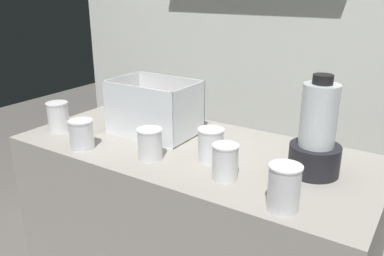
% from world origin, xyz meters
% --- Properties ---
extents(counter, '(1.40, 0.64, 0.90)m').
position_xyz_m(counter, '(0.00, 0.00, 0.45)').
color(counter, '#9E998E').
rests_on(counter, ground_plane).
extents(back_wall_unit, '(2.60, 0.24, 2.50)m').
position_xyz_m(back_wall_unit, '(-0.00, 0.77, 1.26)').
color(back_wall_unit, silver).
rests_on(back_wall_unit, ground_plane).
extents(carrot_display_bin, '(0.35, 0.24, 0.23)m').
position_xyz_m(carrot_display_bin, '(-0.22, 0.06, 0.97)').
color(carrot_display_bin, white).
rests_on(carrot_display_bin, counter).
extents(blender_pitcher, '(0.17, 0.17, 0.34)m').
position_xyz_m(blender_pitcher, '(0.46, 0.03, 1.03)').
color(blender_pitcher, black).
rests_on(blender_pitcher, counter).
extents(juice_cup_carrot_far_left, '(0.09, 0.09, 0.13)m').
position_xyz_m(juice_cup_carrot_far_left, '(-0.59, -0.15, 0.96)').
color(juice_cup_carrot_far_left, white).
rests_on(juice_cup_carrot_far_left, counter).
extents(juice_cup_mango_left, '(0.09, 0.09, 0.11)m').
position_xyz_m(juice_cup_mango_left, '(-0.35, -0.23, 0.95)').
color(juice_cup_mango_left, white).
rests_on(juice_cup_mango_left, counter).
extents(juice_cup_carrot_middle, '(0.09, 0.09, 0.11)m').
position_xyz_m(juice_cup_carrot_middle, '(-0.07, -0.17, 0.95)').
color(juice_cup_carrot_middle, white).
rests_on(juice_cup_carrot_middle, counter).
extents(juice_cup_orange_right, '(0.09, 0.09, 0.12)m').
position_xyz_m(juice_cup_orange_right, '(0.12, -0.07, 0.95)').
color(juice_cup_orange_right, white).
rests_on(juice_cup_orange_right, counter).
extents(juice_cup_pomegranate_far_right, '(0.09, 0.09, 0.12)m').
position_xyz_m(juice_cup_pomegranate_far_right, '(0.23, -0.17, 0.95)').
color(juice_cup_pomegranate_far_right, white).
rests_on(juice_cup_pomegranate_far_right, counter).
extents(juice_cup_mango_rightmost, '(0.09, 0.09, 0.13)m').
position_xyz_m(juice_cup_mango_rightmost, '(0.46, -0.24, 0.96)').
color(juice_cup_mango_rightmost, white).
rests_on(juice_cup_mango_rightmost, counter).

